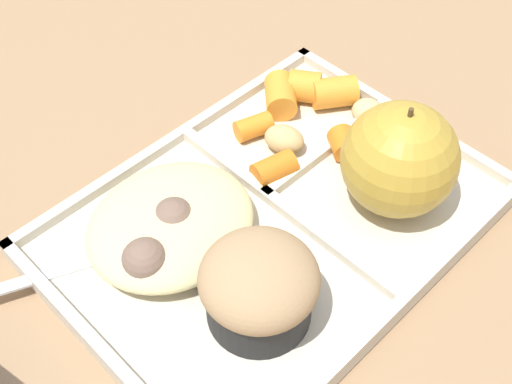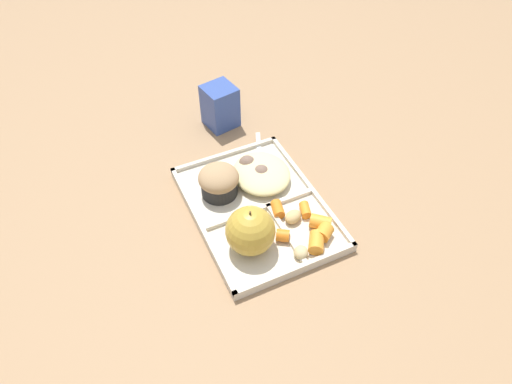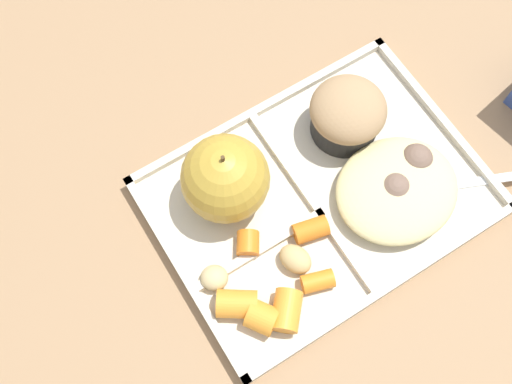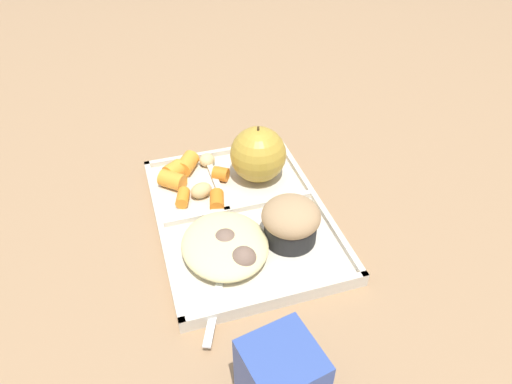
% 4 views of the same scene
% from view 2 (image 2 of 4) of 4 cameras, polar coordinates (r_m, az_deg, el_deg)
% --- Properties ---
extents(ground, '(6.00, 6.00, 0.00)m').
position_cam_2_polar(ground, '(0.89, 0.13, -2.30)').
color(ground, '#997551').
extents(lunch_tray, '(0.32, 0.24, 0.02)m').
position_cam_2_polar(lunch_tray, '(0.89, 0.18, -2.05)').
color(lunch_tray, beige).
rests_on(lunch_tray, ground).
extents(green_apple, '(0.09, 0.09, 0.09)m').
position_cam_2_polar(green_apple, '(0.79, -0.69, -4.78)').
color(green_apple, '#B79333').
rests_on(green_apple, lunch_tray).
extents(bran_muffin, '(0.08, 0.08, 0.06)m').
position_cam_2_polar(bran_muffin, '(0.89, -4.57, 1.33)').
color(bran_muffin, black).
rests_on(bran_muffin, lunch_tray).
extents(carrot_slice_tilted, '(0.05, 0.04, 0.03)m').
position_cam_2_polar(carrot_slice_tilted, '(0.82, 7.41, -6.14)').
color(carrot_slice_tilted, orange).
rests_on(carrot_slice_tilted, lunch_tray).
extents(carrot_slice_back, '(0.04, 0.04, 0.03)m').
position_cam_2_polar(carrot_slice_back, '(0.83, 8.32, -4.92)').
color(carrot_slice_back, orange).
rests_on(carrot_slice_back, lunch_tray).
extents(carrot_slice_large, '(0.03, 0.03, 0.02)m').
position_cam_2_polar(carrot_slice_large, '(0.87, 6.05, -2.19)').
color(carrot_slice_large, orange).
rests_on(carrot_slice_large, lunch_tray).
extents(carrot_slice_near_corner, '(0.04, 0.05, 0.03)m').
position_cam_2_polar(carrot_slice_near_corner, '(0.85, 7.91, -3.70)').
color(carrot_slice_near_corner, orange).
rests_on(carrot_slice_near_corner, lunch_tray).
extents(carrot_slice_small, '(0.04, 0.03, 0.02)m').
position_cam_2_polar(carrot_slice_small, '(0.87, 2.67, -2.10)').
color(carrot_slice_small, orange).
rests_on(carrot_slice_small, lunch_tray).
extents(carrot_slice_center, '(0.03, 0.03, 0.02)m').
position_cam_2_polar(carrot_slice_center, '(0.83, 3.30, -5.34)').
color(carrot_slice_center, orange).
rests_on(carrot_slice_center, lunch_tray).
extents(potato_chunk_corner, '(0.03, 0.04, 0.02)m').
position_cam_2_polar(potato_chunk_corner, '(0.85, 4.56, -3.04)').
color(potato_chunk_corner, tan).
rests_on(potato_chunk_corner, lunch_tray).
extents(potato_chunk_small, '(0.04, 0.04, 0.02)m').
position_cam_2_polar(potato_chunk_small, '(0.81, 5.52, -7.36)').
color(potato_chunk_small, tan).
rests_on(potato_chunk_small, lunch_tray).
extents(egg_noodle_pile, '(0.13, 0.11, 0.03)m').
position_cam_2_polar(egg_noodle_pile, '(0.92, 0.66, 2.32)').
color(egg_noodle_pile, beige).
rests_on(egg_noodle_pile, lunch_tray).
extents(meatball_center, '(0.03, 0.03, 0.03)m').
position_cam_2_polar(meatball_center, '(0.92, 0.65, 2.30)').
color(meatball_center, '#755B4C').
rests_on(meatball_center, lunch_tray).
extents(meatball_back, '(0.03, 0.03, 0.03)m').
position_cam_2_polar(meatball_back, '(0.94, -1.08, 3.48)').
color(meatball_back, '#755B4C').
rests_on(meatball_back, lunch_tray).
extents(meatball_side, '(0.03, 0.03, 0.03)m').
position_cam_2_polar(meatball_side, '(0.92, 0.55, 2.03)').
color(meatball_side, brown).
rests_on(meatball_side, lunch_tray).
extents(plastic_fork, '(0.15, 0.07, 0.00)m').
position_cam_2_polar(plastic_fork, '(0.97, 0.44, 4.01)').
color(plastic_fork, white).
rests_on(plastic_fork, lunch_tray).
extents(milk_carton, '(0.08, 0.08, 0.10)m').
position_cam_2_polar(milk_carton, '(1.06, -4.42, 10.43)').
color(milk_carton, '#334C99').
rests_on(milk_carton, ground).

